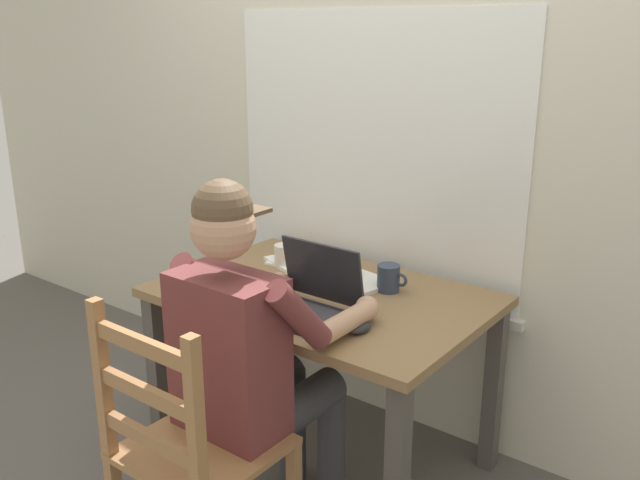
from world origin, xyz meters
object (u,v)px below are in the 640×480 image
object	(u,v)px
wooden_chair	(190,454)
seated_person	(253,350)
desk	(322,316)
coffee_mug_white	(285,256)
landscape_photo_print	(218,278)
laptop	(308,297)
coffee_mug_dark	(389,278)
computer_mouse	(360,327)
book_stack_main	(333,273)

from	to	relation	value
wooden_chair	seated_person	bearing A→B (deg)	90.00
desk	seated_person	size ratio (longest dim) A/B	0.95
coffee_mug_white	landscape_photo_print	bearing A→B (deg)	-115.36
wooden_chair	coffee_mug_white	xyz separation A→B (m)	(-0.38, 0.89, 0.29)
laptop	coffee_mug_dark	world-z (taller)	laptop
desk	landscape_photo_print	bearing A→B (deg)	-162.84
seated_person	wooden_chair	world-z (taller)	seated_person
seated_person	coffee_mug_white	world-z (taller)	seated_person
computer_mouse	coffee_mug_dark	bearing A→B (deg)	107.57
computer_mouse	book_stack_main	xyz separation A→B (m)	(-0.35, 0.33, 0.01)
coffee_mug_white	laptop	bearing A→B (deg)	-40.51
desk	computer_mouse	world-z (taller)	computer_mouse
desk	wooden_chair	xyz separation A→B (m)	(0.09, -0.76, -0.15)
laptop	landscape_photo_print	distance (m)	0.50
landscape_photo_print	coffee_mug_dark	bearing A→B (deg)	19.90
seated_person	coffee_mug_dark	size ratio (longest dim) A/B	10.26
desk	laptop	xyz separation A→B (m)	(0.08, -0.18, 0.15)
wooden_chair	computer_mouse	size ratio (longest dim) A/B	9.54
desk	seated_person	bearing A→B (deg)	-79.39
landscape_photo_print	coffee_mug_white	bearing A→B (deg)	59.35
book_stack_main	landscape_photo_print	size ratio (longest dim) A/B	1.40
desk	coffee_mug_white	distance (m)	0.35
wooden_chair	coffee_mug_white	distance (m)	1.01
desk	coffee_mug_white	bearing A→B (deg)	155.34
seated_person	laptop	size ratio (longest dim) A/B	3.81
desk	book_stack_main	world-z (taller)	book_stack_main
seated_person	book_stack_main	distance (m)	0.62
wooden_chair	book_stack_main	bearing A→B (deg)	98.61
computer_mouse	landscape_photo_print	size ratio (longest dim) A/B	0.77
desk	wooden_chair	bearing A→B (deg)	-83.28
desk	coffee_mug_white	xyz separation A→B (m)	(-0.29, 0.13, 0.14)
coffee_mug_dark	seated_person	bearing A→B (deg)	-99.12
seated_person	book_stack_main	bearing A→B (deg)	102.53
laptop	book_stack_main	distance (m)	0.33
coffee_mug_white	landscape_photo_print	distance (m)	0.29
coffee_mug_white	computer_mouse	bearing A→B (deg)	-29.65
wooden_chair	coffee_mug_dark	world-z (taller)	wooden_chair
computer_mouse	coffee_mug_white	distance (m)	0.69
wooden_chair	computer_mouse	xyz separation A→B (m)	(0.22, 0.55, 0.26)
laptop	coffee_mug_white	size ratio (longest dim) A/B	2.66
laptop	coffee_mug_dark	size ratio (longest dim) A/B	2.69
coffee_mug_white	book_stack_main	world-z (taller)	coffee_mug_white
landscape_photo_print	desk	bearing A→B (deg)	11.87
wooden_chair	coffee_mug_white	size ratio (longest dim) A/B	7.69
desk	computer_mouse	xyz separation A→B (m)	(0.31, -0.21, 0.12)
coffee_mug_white	book_stack_main	bearing A→B (deg)	-2.35
book_stack_main	seated_person	bearing A→B (deg)	-77.47
desk	laptop	bearing A→B (deg)	-67.32
desk	coffee_mug_white	world-z (taller)	coffee_mug_white
desk	book_stack_main	size ratio (longest dim) A/B	6.61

